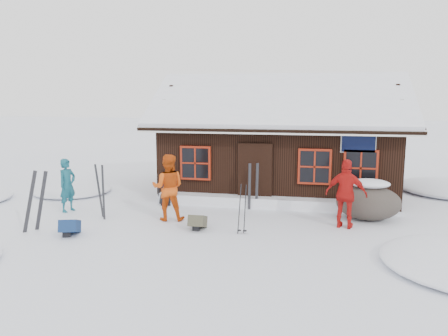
{
  "coord_description": "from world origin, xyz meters",
  "views": [
    {
      "loc": [
        2.7,
        -11.5,
        3.53
      ],
      "look_at": [
        -0.02,
        1.9,
        1.3
      ],
      "focal_mm": 35.0,
      "sensor_mm": 36.0,
      "label": 1
    }
  ],
  "objects_px": {
    "skier_teal": "(67,185)",
    "skier_orange_right": "(346,194)",
    "skier_orange_left": "(168,187)",
    "backpack_olive": "(198,224)",
    "boulder": "(369,201)",
    "backpack_blue": "(70,229)",
    "ski_pair_left": "(36,201)",
    "skier_crouched": "(165,189)",
    "ski_poles": "(242,210)"
  },
  "relations": [
    {
      "from": "backpack_blue",
      "to": "ski_pair_left",
      "type": "bearing_deg",
      "value": 152.81
    },
    {
      "from": "skier_orange_right",
      "to": "ski_pair_left",
      "type": "bearing_deg",
      "value": 27.52
    },
    {
      "from": "skier_teal",
      "to": "skier_crouched",
      "type": "bearing_deg",
      "value": -47.31
    },
    {
      "from": "skier_teal",
      "to": "skier_crouched",
      "type": "distance_m",
      "value": 3.03
    },
    {
      "from": "backpack_blue",
      "to": "backpack_olive",
      "type": "distance_m",
      "value": 3.3
    },
    {
      "from": "skier_orange_left",
      "to": "backpack_blue",
      "type": "relative_size",
      "value": 3.3
    },
    {
      "from": "skier_teal",
      "to": "backpack_blue",
      "type": "xyz_separation_m",
      "value": [
        1.34,
        -2.18,
        -0.67
      ]
    },
    {
      "from": "skier_orange_right",
      "to": "skier_orange_left",
      "type": "bearing_deg",
      "value": 16.78
    },
    {
      "from": "skier_crouched",
      "to": "backpack_blue",
      "type": "height_order",
      "value": "skier_crouched"
    },
    {
      "from": "ski_pair_left",
      "to": "ski_poles",
      "type": "relative_size",
      "value": 1.23
    },
    {
      "from": "skier_crouched",
      "to": "ski_poles",
      "type": "relative_size",
      "value": 0.81
    },
    {
      "from": "skier_orange_right",
      "to": "backpack_blue",
      "type": "bearing_deg",
      "value": 30.98
    },
    {
      "from": "boulder",
      "to": "backpack_blue",
      "type": "bearing_deg",
      "value": -158.43
    },
    {
      "from": "skier_teal",
      "to": "ski_poles",
      "type": "distance_m",
      "value": 5.79
    },
    {
      "from": "skier_orange_right",
      "to": "ski_pair_left",
      "type": "xyz_separation_m",
      "value": [
        -8.09,
        -1.89,
        -0.15
      ]
    },
    {
      "from": "skier_orange_right",
      "to": "ski_poles",
      "type": "relative_size",
      "value": 1.39
    },
    {
      "from": "boulder",
      "to": "backpack_olive",
      "type": "relative_size",
      "value": 3.29
    },
    {
      "from": "skier_teal",
      "to": "skier_orange_right",
      "type": "relative_size",
      "value": 0.88
    },
    {
      "from": "backpack_blue",
      "to": "backpack_olive",
      "type": "bearing_deg",
      "value": 3.55
    },
    {
      "from": "boulder",
      "to": "skier_teal",
      "type": "bearing_deg",
      "value": -174.52
    },
    {
      "from": "skier_crouched",
      "to": "ski_poles",
      "type": "bearing_deg",
      "value": -76.61
    },
    {
      "from": "skier_orange_left",
      "to": "backpack_olive",
      "type": "relative_size",
      "value": 3.46
    },
    {
      "from": "ski_poles",
      "to": "backpack_blue",
      "type": "relative_size",
      "value": 2.33
    },
    {
      "from": "ski_poles",
      "to": "backpack_blue",
      "type": "height_order",
      "value": "ski_poles"
    },
    {
      "from": "skier_orange_left",
      "to": "backpack_blue",
      "type": "distance_m",
      "value": 2.88
    },
    {
      "from": "skier_teal",
      "to": "skier_orange_right",
      "type": "distance_m",
      "value": 8.35
    },
    {
      "from": "skier_orange_right",
      "to": "boulder",
      "type": "height_order",
      "value": "skier_orange_right"
    },
    {
      "from": "skier_orange_right",
      "to": "backpack_olive",
      "type": "relative_size",
      "value": 3.4
    },
    {
      "from": "skier_orange_left",
      "to": "boulder",
      "type": "distance_m",
      "value": 5.82
    },
    {
      "from": "skier_orange_left",
      "to": "skier_orange_right",
      "type": "height_order",
      "value": "skier_orange_left"
    },
    {
      "from": "boulder",
      "to": "ski_poles",
      "type": "distance_m",
      "value": 3.94
    },
    {
      "from": "skier_orange_left",
      "to": "backpack_olive",
      "type": "xyz_separation_m",
      "value": [
        1.07,
        -0.74,
        -0.81
      ]
    },
    {
      "from": "skier_orange_right",
      "to": "backpack_blue",
      "type": "distance_m",
      "value": 7.35
    },
    {
      "from": "skier_crouched",
      "to": "ski_pair_left",
      "type": "distance_m",
      "value": 4.12
    },
    {
      "from": "ski_pair_left",
      "to": "ski_poles",
      "type": "xyz_separation_m",
      "value": [
        5.41,
        0.82,
        -0.16
      ]
    },
    {
      "from": "ski_pair_left",
      "to": "skier_crouched",
      "type": "bearing_deg",
      "value": 25.71
    },
    {
      "from": "skier_crouched",
      "to": "boulder",
      "type": "xyz_separation_m",
      "value": [
        6.34,
        -0.45,
        -0.01
      ]
    },
    {
      "from": "boulder",
      "to": "backpack_blue",
      "type": "distance_m",
      "value": 8.3
    },
    {
      "from": "boulder",
      "to": "ski_poles",
      "type": "bearing_deg",
      "value": -149.07
    },
    {
      "from": "skier_orange_left",
      "to": "backpack_blue",
      "type": "bearing_deg",
      "value": 31.86
    },
    {
      "from": "skier_orange_right",
      "to": "backpack_blue",
      "type": "xyz_separation_m",
      "value": [
        -7.0,
        -2.09,
        -0.78
      ]
    },
    {
      "from": "skier_orange_right",
      "to": "boulder",
      "type": "relative_size",
      "value": 1.03
    },
    {
      "from": "skier_orange_left",
      "to": "backpack_olive",
      "type": "height_order",
      "value": "skier_orange_left"
    },
    {
      "from": "ski_poles",
      "to": "backpack_blue",
      "type": "distance_m",
      "value": 4.48
    },
    {
      "from": "boulder",
      "to": "ski_pair_left",
      "type": "bearing_deg",
      "value": -162.05
    },
    {
      "from": "backpack_olive",
      "to": "ski_pair_left",
      "type": "bearing_deg",
      "value": -168.47
    },
    {
      "from": "ski_poles",
      "to": "backpack_olive",
      "type": "height_order",
      "value": "ski_poles"
    },
    {
      "from": "skier_orange_right",
      "to": "backpack_olive",
      "type": "distance_m",
      "value": 4.09
    },
    {
      "from": "skier_crouched",
      "to": "backpack_blue",
      "type": "relative_size",
      "value": 1.89
    },
    {
      "from": "skier_orange_left",
      "to": "boulder",
      "type": "height_order",
      "value": "skier_orange_left"
    }
  ]
}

